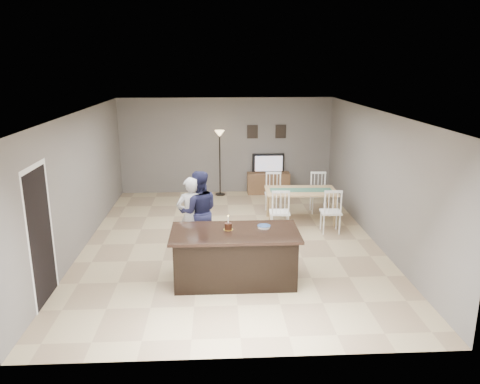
{
  "coord_description": "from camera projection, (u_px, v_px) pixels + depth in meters",
  "views": [
    {
      "loc": [
        -0.31,
        -9.15,
        3.61
      ],
      "look_at": [
        0.17,
        -0.3,
        1.17
      ],
      "focal_mm": 35.0,
      "sensor_mm": 36.0,
      "label": 1
    }
  ],
  "objects": [
    {
      "name": "picture_frames",
      "position": [
        267.0,
        132.0,
        13.21
      ],
      "size": [
        1.1,
        0.02,
        0.38
      ],
      "color": "black",
      "rests_on": "room_shell"
    },
    {
      "name": "floor_lamp",
      "position": [
        220.0,
        145.0,
        12.93
      ],
      "size": [
        0.27,
        0.27,
        1.84
      ],
      "color": "black",
      "rests_on": "floor"
    },
    {
      "name": "man",
      "position": [
        199.0,
        212.0,
        9.1
      ],
      "size": [
        0.85,
        0.7,
        1.64
      ],
      "primitive_type": "imported",
      "rotation": [
        0.0,
        0.0,
        3.24
      ],
      "color": "#1A1C3B",
      "rests_on": "floor"
    },
    {
      "name": "birthday_cake",
      "position": [
        228.0,
        226.0,
        7.88
      ],
      "size": [
        0.16,
        0.16,
        0.25
      ],
      "color": "gold",
      "rests_on": "kitchen_island"
    },
    {
      "name": "dining_table",
      "position": [
        301.0,
        196.0,
        10.89
      ],
      "size": [
        1.67,
        1.9,
        1.0
      ],
      "rotation": [
        0.0,
        0.0,
        -0.04
      ],
      "color": "tan",
      "rests_on": "floor"
    },
    {
      "name": "tv_console",
      "position": [
        268.0,
        183.0,
        13.4
      ],
      "size": [
        1.2,
        0.4,
        0.6
      ],
      "primitive_type": "cube",
      "color": "brown",
      "rests_on": "floor"
    },
    {
      "name": "television",
      "position": [
        268.0,
        163.0,
        13.31
      ],
      "size": [
        0.91,
        0.12,
        0.53
      ],
      "primitive_type": "imported",
      "rotation": [
        0.0,
        0.0,
        3.14
      ],
      "color": "black",
      "rests_on": "tv_console"
    },
    {
      "name": "tv_screen_glow",
      "position": [
        269.0,
        164.0,
        13.24
      ],
      "size": [
        0.78,
        0.0,
        0.78
      ],
      "primitive_type": "plane",
      "rotation": [
        1.57,
        0.0,
        3.14
      ],
      "color": "#D16317",
      "rests_on": "tv_console"
    },
    {
      "name": "floor",
      "position": [
        231.0,
        242.0,
        9.78
      ],
      "size": [
        8.0,
        8.0,
        0.0
      ],
      "primitive_type": "plane",
      "color": "tan",
      "rests_on": "ground"
    },
    {
      "name": "woman",
      "position": [
        191.0,
        216.0,
        9.0
      ],
      "size": [
        0.65,
        0.53,
        1.54
      ],
      "primitive_type": "imported",
      "rotation": [
        0.0,
        0.0,
        3.46
      ],
      "color": "silver",
      "rests_on": "floor"
    },
    {
      "name": "plate_stack",
      "position": [
        264.0,
        226.0,
        7.99
      ],
      "size": [
        0.23,
        0.23,
        0.04
      ],
      "color": "white",
      "rests_on": "kitchen_island"
    },
    {
      "name": "doorway",
      "position": [
        39.0,
        224.0,
        7.08
      ],
      "size": [
        0.0,
        2.1,
        2.65
      ],
      "color": "black",
      "rests_on": "floor"
    },
    {
      "name": "kitchen_island",
      "position": [
        235.0,
        256.0,
        7.93
      ],
      "size": [
        2.15,
        1.1,
        0.9
      ],
      "color": "black",
      "rests_on": "floor"
    },
    {
      "name": "room_shell",
      "position": [
        231.0,
        164.0,
        9.34
      ],
      "size": [
        8.0,
        8.0,
        8.0
      ],
      "color": "slate",
      "rests_on": "floor"
    }
  ]
}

